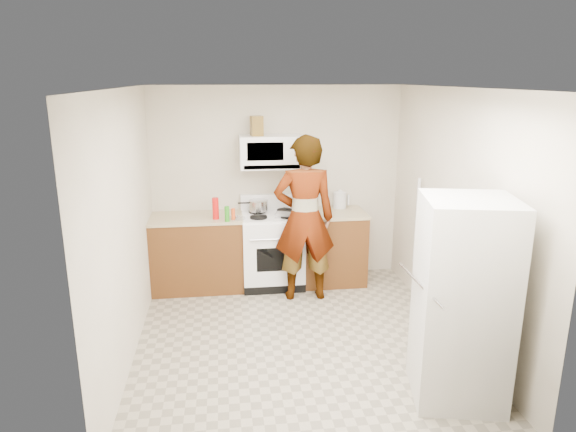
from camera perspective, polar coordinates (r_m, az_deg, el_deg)
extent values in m
plane|color=gray|center=(5.40, 0.98, -13.50)|extent=(3.60, 3.60, 0.00)
cube|color=beige|center=(6.65, -1.21, 3.54)|extent=(3.20, 0.02, 2.50)
cube|color=beige|center=(5.39, 18.03, -0.02)|extent=(0.02, 3.60, 2.50)
cube|color=#5E2C16|center=(6.55, -9.99, -4.15)|extent=(1.12, 0.62, 0.90)
cube|color=tan|center=(6.41, -10.19, -0.21)|extent=(1.14, 0.64, 0.03)
cube|color=#5E2C16|center=(6.68, 4.92, -3.57)|extent=(0.80, 0.62, 0.90)
cube|color=tan|center=(6.55, 5.02, 0.31)|extent=(0.82, 0.64, 0.03)
cube|color=white|center=(6.55, -1.75, -3.91)|extent=(0.76, 0.65, 0.90)
cube|color=white|center=(6.41, -1.78, 0.02)|extent=(0.76, 0.62, 0.03)
cube|color=white|center=(6.66, -2.03, 1.61)|extent=(0.76, 0.08, 0.20)
cube|color=white|center=(6.39, -1.96, 7.15)|extent=(0.76, 0.38, 0.40)
imported|color=tan|center=(6.01, 1.83, -0.30)|extent=(0.73, 0.49, 1.98)
cube|color=beige|center=(4.42, 18.79, -8.95)|extent=(0.83, 0.83, 1.70)
cylinder|color=silver|center=(6.74, 5.77, 1.78)|extent=(0.17, 0.17, 0.21)
cube|color=brown|center=(6.31, -3.50, 9.96)|extent=(0.16, 0.16, 0.24)
cylinder|color=#ADADB1|center=(6.49, -3.31, 1.14)|extent=(0.25, 0.25, 0.13)
cube|color=white|center=(6.30, -0.28, 0.12)|extent=(0.29, 0.23, 0.05)
cylinder|color=red|center=(6.22, -8.05, 0.83)|extent=(0.09, 0.09, 0.26)
cylinder|color=#DE4918|center=(6.17, -6.11, 0.19)|extent=(0.05, 0.05, 0.14)
cylinder|color=#278B19|center=(6.11, -6.79, 0.23)|extent=(0.07, 0.07, 0.18)
cylinder|color=silver|center=(6.24, -5.75, -0.24)|extent=(0.25, 0.25, 0.01)
cylinder|color=silver|center=(6.38, 14.00, -2.13)|extent=(0.15, 0.32, 1.47)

